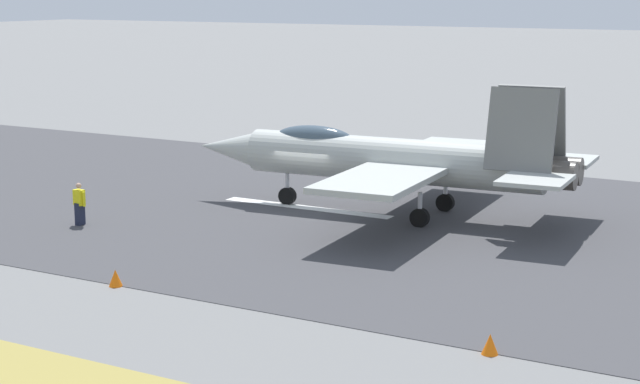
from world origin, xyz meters
The scene contains 6 objects.
ground_plane centered at (0.00, 0.00, 0.00)m, with size 400.00×400.00×0.00m, color slate.
runway_strip centered at (-0.02, 0.00, 0.01)m, with size 240.00×26.00×0.02m.
fighter_jet centered at (-3.72, -0.59, 2.39)m, with size 17.28×14.16×5.59m.
crew_person centered at (6.35, 7.19, 0.86)m, with size 0.69×0.36×1.72m.
marker_cone_near centered at (-12.92, 13.05, 0.28)m, with size 0.44×0.44×0.55m, color orange.
marker_cone_mid centered at (-0.46, 13.05, 0.28)m, with size 0.44×0.44×0.55m, color orange.
Camera 1 is at (-21.18, 36.79, 9.27)m, focal length 56.77 mm.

